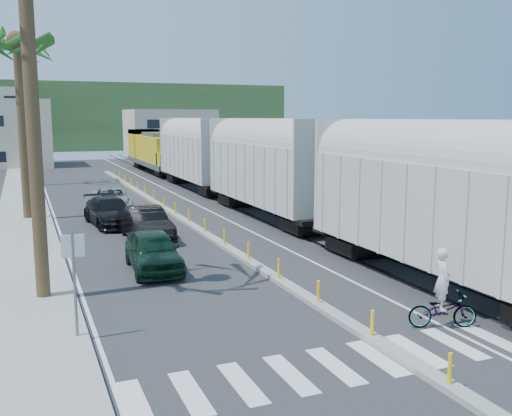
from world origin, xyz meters
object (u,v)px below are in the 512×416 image
(car_lead, at_px, (153,251))
(cyclist, at_px, (442,303))
(street_sign, at_px, (74,269))
(car_second, at_px, (146,223))

(car_lead, relative_size, cyclist, 1.95)
(street_sign, height_order, car_second, street_sign)
(car_second, distance_m, cyclist, 15.93)
(car_lead, relative_size, car_second, 0.94)
(street_sign, xyz_separation_m, cyclist, (9.69, -2.92, -1.25))
(car_second, bearing_deg, street_sign, -113.50)
(street_sign, relative_size, cyclist, 1.25)
(car_lead, height_order, car_second, car_second)
(car_second, relative_size, cyclist, 2.08)
(street_sign, bearing_deg, car_lead, 61.44)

